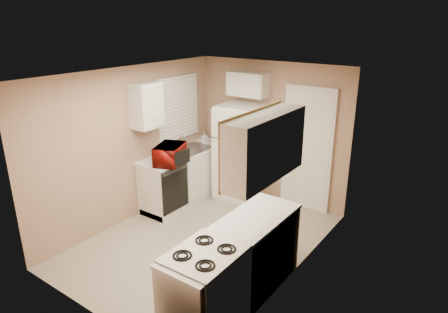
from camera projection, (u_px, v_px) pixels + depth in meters
The scene contains 19 objects.
floor at pixel (204, 240), 5.82m from camera, with size 3.80×3.80×0.00m, color #B8AE99.
ceiling at pixel (201, 74), 5.02m from camera, with size 3.80×3.80×0.00m, color white.
wall_left at pixel (132, 145), 6.19m from camera, with size 3.80×3.80×0.00m, color tan.
wall_right at pixel (296, 187), 4.65m from camera, with size 3.80×3.80×0.00m, color tan.
wall_back at pixel (271, 132), 6.88m from camera, with size 2.80×2.80×0.00m, color tan.
wall_front at pixel (83, 217), 3.96m from camera, with size 2.80×2.80×0.00m, color tan.
left_counter at pixel (186, 176), 6.96m from camera, with size 0.60×1.80×0.90m, color silver.
dishwasher at pixel (175, 189), 6.33m from camera, with size 0.03×0.58×0.72m, color black.
sink at pixel (191, 151), 6.94m from camera, with size 0.54×0.74×0.16m, color gray.
microwave at pixel (170, 155), 6.21m from camera, with size 0.31×0.55×0.37m, color maroon.
soap_bottle at pixel (205, 137), 7.26m from camera, with size 0.09×0.09×0.19m, color white.
window_blinds at pixel (178, 108), 6.84m from camera, with size 0.10×0.98×1.08m, color silver.
upper_cabinet_left at pixel (147, 105), 6.08m from camera, with size 0.30×0.45×0.70m, color silver.
refrigerator at pixel (240, 152), 6.95m from camera, with size 0.69×0.67×1.68m, color white.
cabinet_over_fridge at pixel (248, 84), 6.72m from camera, with size 0.70×0.30×0.40m, color silver.
interior_door at pixel (307, 150), 6.52m from camera, with size 0.86×0.06×2.08m, color white.
right_counter at pixel (236, 266), 4.45m from camera, with size 0.60×2.00×0.90m, color silver.
stove at pixel (206, 291), 4.02m from camera, with size 0.62×0.76×0.93m, color white.
upper_cabinet_right at pixel (265, 147), 4.15m from camera, with size 0.30×1.20×0.70m, color silver.
Camera 1 is at (3.20, -3.96, 3.08)m, focal length 32.00 mm.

